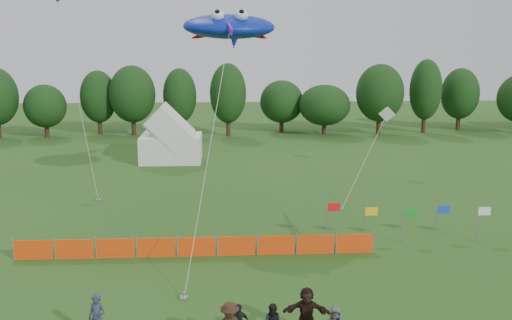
{
  "coord_description": "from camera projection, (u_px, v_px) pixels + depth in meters",
  "views": [
    {
      "loc": [
        -1.44,
        -19.61,
        10.61
      ],
      "look_at": [
        0.0,
        6.0,
        5.2
      ],
      "focal_mm": 40.0,
      "sensor_mm": 36.0,
      "label": 1
    }
  ],
  "objects": [
    {
      "name": "stingray_kite",
      "position": [
        230.0,
        27.0,
        34.95
      ],
      "size": [
        6.31,
        20.9,
        12.43
      ],
      "color": "#0D29C2",
      "rests_on": "ground"
    },
    {
      "name": "treeline",
      "position": [
        251.0,
        98.0,
        64.55
      ],
      "size": [
        104.57,
        8.78,
        8.36
      ],
      "color": "#382314",
      "rests_on": "ground"
    },
    {
      "name": "spectator_a",
      "position": [
        97.0,
        318.0,
        20.29
      ],
      "size": [
        0.76,
        0.62,
        1.8
      ],
      "primitive_type": "imported",
      "rotation": [
        0.0,
        0.0,
        -0.33
      ],
      "color": "#2D324B",
      "rests_on": "ground"
    },
    {
      "name": "spectator_f",
      "position": [
        307.0,
        312.0,
        20.72
      ],
      "size": [
        1.79,
        0.79,
        1.86
      ],
      "primitive_type": "imported",
      "rotation": [
        0.0,
        0.0,
        -0.15
      ],
      "color": "black",
      "rests_on": "ground"
    },
    {
      "name": "flag_row",
      "position": [
        404.0,
        217.0,
        30.49
      ],
      "size": [
        8.73,
        0.68,
        2.08
      ],
      "color": "gray",
      "rests_on": "ground"
    },
    {
      "name": "small_kite_white",
      "position": [
        377.0,
        135.0,
        43.47
      ],
      "size": [
        6.51,
        10.84,
        5.41
      ],
      "color": "silver",
      "rests_on": "ground"
    },
    {
      "name": "small_kite_dark",
      "position": [
        73.0,
        76.0,
        42.18
      ],
      "size": [
        5.08,
        10.14,
        14.38
      ],
      "color": "black",
      "rests_on": "ground"
    },
    {
      "name": "barrier_fence",
      "position": [
        196.0,
        247.0,
        28.44
      ],
      "size": [
        17.9,
        0.06,
        1.0
      ],
      "color": "#EC410D",
      "rests_on": "ground"
    },
    {
      "name": "tent_right",
      "position": [
        171.0,
        140.0,
        50.61
      ],
      "size": [
        5.41,
        4.33,
        3.82
      ],
      "color": "silver",
      "rests_on": "ground"
    },
    {
      "name": "tent_left",
      "position": [
        168.0,
        138.0,
        50.89
      ],
      "size": [
        4.55,
        4.55,
        4.01
      ],
      "color": "white",
      "rests_on": "ground"
    }
  ]
}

